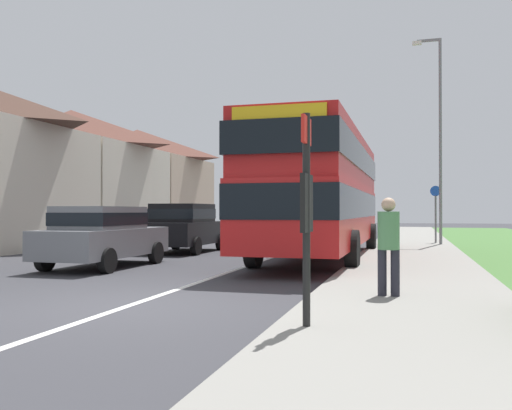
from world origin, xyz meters
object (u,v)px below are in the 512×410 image
Objects in this scene: parked_car_grey at (103,234)px; cycle_route_sign at (436,212)px; parked_car_black at (184,226)px; double_decker_bus at (321,188)px; bus_stop_sign at (307,204)px; pedestrian_at_stop at (389,242)px; street_lamp_mid at (438,129)px.

cycle_route_sign is at bearing 53.68° from parked_car_grey.
parked_car_black is (-0.05, 5.40, 0.06)m from parked_car_grey.
cycle_route_sign is at bearing 64.84° from double_decker_bus.
bus_stop_sign is (6.53, -11.60, 0.61)m from parked_car_black.
pedestrian_at_stop is at bearing -95.01° from cycle_route_sign.
cycle_route_sign reaches higher than parked_car_black.
pedestrian_at_stop is at bearing -50.81° from parked_car_black.
cycle_route_sign is (8.71, 6.39, 0.50)m from parked_car_black.
pedestrian_at_stop reaches higher than parked_car_grey.
parked_car_black is at bearing 90.52° from parked_car_grey.
parked_car_grey is at bearing 153.58° from pedestrian_at_stop.
parked_car_grey is (-5.03, -4.06, -1.27)m from double_decker_bus.
street_lamp_mid is at bearing -86.65° from cycle_route_sign.
double_decker_bus reaches higher than parked_car_black.
parked_car_black is 10.81m from cycle_route_sign.
bus_stop_sign is at bearing -43.76° from parked_car_grey.
parked_car_black is 10.99m from street_lamp_mid.
double_decker_bus reaches higher than bus_stop_sign.
parked_car_black is at bearing 165.22° from double_decker_bus.
cycle_route_sign is at bearing 84.99° from pedestrian_at_stop.
double_decker_bus is 2.91× the size of parked_car_black.
bus_stop_sign reaches higher than cycle_route_sign.
street_lamp_mid is (8.77, 5.39, 3.86)m from parked_car_black.
street_lamp_mid is (8.72, 10.78, 3.92)m from parked_car_grey.
parked_car_black is 1.55× the size of cycle_route_sign.
bus_stop_sign is (1.44, -10.26, -0.60)m from double_decker_bus.
double_decker_bus reaches higher than pedestrian_at_stop.
parked_car_black reaches higher than parked_car_grey.
parked_car_black is (-5.08, 1.34, -1.21)m from double_decker_bus.
bus_stop_sign reaches higher than parked_car_grey.
pedestrian_at_stop is 2.76m from bus_stop_sign.
street_lamp_mid is (2.24, 16.99, 3.25)m from bus_stop_sign.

